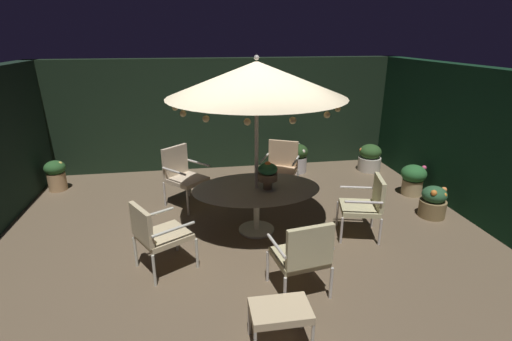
{
  "coord_description": "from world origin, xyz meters",
  "views": [
    {
      "loc": [
        -0.66,
        -5.14,
        2.84
      ],
      "look_at": [
        0.19,
        0.01,
        0.96
      ],
      "focal_mm": 26.65,
      "sensor_mm": 36.0,
      "label": 1
    }
  ],
  "objects_px": {
    "patio_umbrella": "(257,80)",
    "patio_chair_southeast": "(182,173)",
    "patio_chair_north": "(303,254)",
    "potted_plant_right_far": "(370,158)",
    "patio_chair_south": "(157,233)",
    "potted_plant_front_corner": "(297,157)",
    "ottoman_footrest": "(280,312)",
    "potted_plant_back_left": "(56,174)",
    "patio_chair_northeast": "(366,203)",
    "potted_plant_left_near": "(433,202)",
    "patio_dining_table": "(257,194)",
    "patio_chair_east": "(281,164)",
    "centerpiece_planter": "(268,173)",
    "potted_plant_right_near": "(413,178)"
  },
  "relations": [
    {
      "from": "patio_chair_north",
      "to": "potted_plant_back_left",
      "type": "xyz_separation_m",
      "value": [
        -3.78,
        3.8,
        -0.22
      ]
    },
    {
      "from": "patio_umbrella",
      "to": "patio_chair_southeast",
      "type": "relative_size",
      "value": 2.53
    },
    {
      "from": "patio_chair_east",
      "to": "ottoman_footrest",
      "type": "relative_size",
      "value": 1.67
    },
    {
      "from": "patio_chair_south",
      "to": "potted_plant_front_corner",
      "type": "height_order",
      "value": "patio_chair_south"
    },
    {
      "from": "centerpiece_planter",
      "to": "potted_plant_right_near",
      "type": "distance_m",
      "value": 3.17
    },
    {
      "from": "patio_dining_table",
      "to": "patio_chair_east",
      "type": "xyz_separation_m",
      "value": [
        0.71,
        1.45,
        -0.06
      ]
    },
    {
      "from": "patio_umbrella",
      "to": "patio_chair_southeast",
      "type": "xyz_separation_m",
      "value": [
        -1.1,
        1.18,
        -1.68
      ]
    },
    {
      "from": "patio_umbrella",
      "to": "potted_plant_back_left",
      "type": "height_order",
      "value": "patio_umbrella"
    },
    {
      "from": "patio_umbrella",
      "to": "patio_chair_southeast",
      "type": "distance_m",
      "value": 2.33
    },
    {
      "from": "potted_plant_front_corner",
      "to": "ottoman_footrest",
      "type": "bearing_deg",
      "value": -107.03
    },
    {
      "from": "patio_chair_east",
      "to": "potted_plant_back_left",
      "type": "distance_m",
      "value": 4.3
    },
    {
      "from": "patio_umbrella",
      "to": "patio_chair_north",
      "type": "xyz_separation_m",
      "value": [
        0.26,
        -1.59,
        -1.72
      ]
    },
    {
      "from": "patio_chair_north",
      "to": "potted_plant_front_corner",
      "type": "distance_m",
      "value": 4.19
    },
    {
      "from": "patio_chair_east",
      "to": "potted_plant_front_corner",
      "type": "xyz_separation_m",
      "value": [
        0.59,
        1.02,
        -0.21
      ]
    },
    {
      "from": "potted_plant_right_near",
      "to": "patio_chair_north",
      "type": "bearing_deg",
      "value": -138.67
    },
    {
      "from": "patio_chair_northeast",
      "to": "patio_chair_east",
      "type": "xyz_separation_m",
      "value": [
        -0.85,
        1.85,
        0.01
      ]
    },
    {
      "from": "patio_dining_table",
      "to": "patio_chair_south",
      "type": "xyz_separation_m",
      "value": [
        -1.38,
        -0.82,
        -0.07
      ]
    },
    {
      "from": "patio_chair_east",
      "to": "potted_plant_right_near",
      "type": "bearing_deg",
      "value": -12.76
    },
    {
      "from": "centerpiece_planter",
      "to": "patio_chair_south",
      "type": "xyz_separation_m",
      "value": [
        -1.54,
        -0.75,
        -0.42
      ]
    },
    {
      "from": "patio_dining_table",
      "to": "potted_plant_left_near",
      "type": "xyz_separation_m",
      "value": [
        2.93,
        0.01,
        -0.34
      ]
    },
    {
      "from": "centerpiece_planter",
      "to": "patio_chair_south",
      "type": "height_order",
      "value": "centerpiece_planter"
    },
    {
      "from": "patio_chair_north",
      "to": "potted_plant_left_near",
      "type": "bearing_deg",
      "value": 30.87
    },
    {
      "from": "patio_chair_north",
      "to": "potted_plant_right_far",
      "type": "relative_size",
      "value": 1.63
    },
    {
      "from": "patio_dining_table",
      "to": "potted_plant_right_near",
      "type": "distance_m",
      "value": 3.24
    },
    {
      "from": "patio_chair_east",
      "to": "potted_plant_left_near",
      "type": "relative_size",
      "value": 1.83
    },
    {
      "from": "patio_chair_south",
      "to": "potted_plant_left_near",
      "type": "xyz_separation_m",
      "value": [
        4.31,
        0.82,
        -0.27
      ]
    },
    {
      "from": "patio_chair_northeast",
      "to": "patio_chair_southeast",
      "type": "relative_size",
      "value": 0.9
    },
    {
      "from": "patio_chair_southeast",
      "to": "centerpiece_planter",
      "type": "bearing_deg",
      "value": -45.0
    },
    {
      "from": "patio_chair_south",
      "to": "ottoman_footrest",
      "type": "xyz_separation_m",
      "value": [
        1.23,
        -1.46,
        -0.16
      ]
    },
    {
      "from": "patio_chair_east",
      "to": "patio_chair_southeast",
      "type": "height_order",
      "value": "patio_chair_southeast"
    },
    {
      "from": "patio_chair_northeast",
      "to": "potted_plant_right_near",
      "type": "bearing_deg",
      "value": 40.22
    },
    {
      "from": "potted_plant_right_far",
      "to": "potted_plant_left_near",
      "type": "bearing_deg",
      "value": -89.18
    },
    {
      "from": "potted_plant_front_corner",
      "to": "potted_plant_right_far",
      "type": "bearing_deg",
      "value": -6.2
    },
    {
      "from": "patio_chair_north",
      "to": "patio_chair_east",
      "type": "height_order",
      "value": "patio_chair_east"
    },
    {
      "from": "patio_chair_north",
      "to": "patio_chair_south",
      "type": "bearing_deg",
      "value": 154.92
    },
    {
      "from": "patio_chair_south",
      "to": "patio_chair_southeast",
      "type": "bearing_deg",
      "value": 82.01
    },
    {
      "from": "patio_chair_northeast",
      "to": "potted_plant_right_near",
      "type": "xyz_separation_m",
      "value": [
        1.55,
        1.31,
        -0.21
      ]
    },
    {
      "from": "ottoman_footrest",
      "to": "potted_plant_right_near",
      "type": "height_order",
      "value": "potted_plant_right_near"
    },
    {
      "from": "ottoman_footrest",
      "to": "potted_plant_right_far",
      "type": "relative_size",
      "value": 0.97
    },
    {
      "from": "patio_chair_east",
      "to": "patio_chair_northeast",
      "type": "bearing_deg",
      "value": -65.42
    },
    {
      "from": "patio_chair_south",
      "to": "potted_plant_front_corner",
      "type": "distance_m",
      "value": 4.25
    },
    {
      "from": "patio_chair_southeast",
      "to": "patio_chair_south",
      "type": "bearing_deg",
      "value": -97.99
    },
    {
      "from": "patio_chair_southeast",
      "to": "potted_plant_front_corner",
      "type": "distance_m",
      "value": 2.74
    },
    {
      "from": "patio_chair_southeast",
      "to": "potted_plant_left_near",
      "type": "bearing_deg",
      "value": -16.26
    },
    {
      "from": "patio_dining_table",
      "to": "patio_chair_southeast",
      "type": "distance_m",
      "value": 1.62
    },
    {
      "from": "patio_chair_southeast",
      "to": "potted_plant_back_left",
      "type": "xyz_separation_m",
      "value": [
        -2.41,
        1.03,
        -0.26
      ]
    },
    {
      "from": "potted_plant_back_left",
      "to": "potted_plant_front_corner",
      "type": "bearing_deg",
      "value": 2.98
    },
    {
      "from": "potted_plant_right_far",
      "to": "potted_plant_back_left",
      "type": "height_order",
      "value": "potted_plant_right_far"
    },
    {
      "from": "patio_chair_south",
      "to": "centerpiece_planter",
      "type": "bearing_deg",
      "value": 25.91
    },
    {
      "from": "potted_plant_back_left",
      "to": "patio_chair_northeast",
      "type": "bearing_deg",
      "value": -27.3
    }
  ]
}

